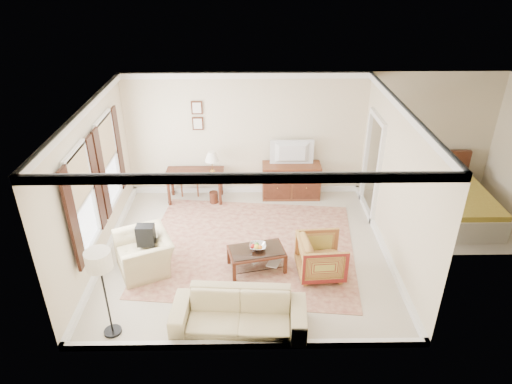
{
  "coord_description": "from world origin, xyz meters",
  "views": [
    {
      "loc": [
        0.09,
        -7.35,
        5.28
      ],
      "look_at": [
        0.2,
        0.3,
        1.15
      ],
      "focal_mm": 32.0,
      "sensor_mm": 36.0,
      "label": 1
    }
  ],
  "objects_px": {
    "coffee_table": "(257,254)",
    "writing_desk": "(195,176)",
    "tv": "(293,146)",
    "sideboard": "(291,181)",
    "striped_armchair": "(321,255)",
    "sofa": "(239,308)",
    "club_armchair": "(144,248)"
  },
  "relations": [
    {
      "from": "coffee_table",
      "to": "striped_armchair",
      "type": "height_order",
      "value": "striped_armchair"
    },
    {
      "from": "tv",
      "to": "striped_armchair",
      "type": "height_order",
      "value": "tv"
    },
    {
      "from": "sideboard",
      "to": "coffee_table",
      "type": "relative_size",
      "value": 1.21
    },
    {
      "from": "striped_armchair",
      "to": "coffee_table",
      "type": "bearing_deg",
      "value": 77.51
    },
    {
      "from": "sideboard",
      "to": "sofa",
      "type": "bearing_deg",
      "value": -105.08
    },
    {
      "from": "writing_desk",
      "to": "sofa",
      "type": "distance_m",
      "value": 4.27
    },
    {
      "from": "sofa",
      "to": "coffee_table",
      "type": "bearing_deg",
      "value": 82.67
    },
    {
      "from": "coffee_table",
      "to": "writing_desk",
      "type": "bearing_deg",
      "value": 117.71
    },
    {
      "from": "striped_armchair",
      "to": "sofa",
      "type": "height_order",
      "value": "striped_armchair"
    },
    {
      "from": "tv",
      "to": "striped_armchair",
      "type": "relative_size",
      "value": 1.15
    },
    {
      "from": "striped_armchair",
      "to": "club_armchair",
      "type": "distance_m",
      "value": 3.22
    },
    {
      "from": "sideboard",
      "to": "tv",
      "type": "height_order",
      "value": "tv"
    },
    {
      "from": "writing_desk",
      "to": "sofa",
      "type": "height_order",
      "value": "sofa"
    },
    {
      "from": "club_armchair",
      "to": "tv",
      "type": "bearing_deg",
      "value": 108.08
    },
    {
      "from": "striped_armchair",
      "to": "writing_desk",
      "type": "bearing_deg",
      "value": 38.28
    },
    {
      "from": "sideboard",
      "to": "club_armchair",
      "type": "distance_m",
      "value": 3.99
    },
    {
      "from": "writing_desk",
      "to": "tv",
      "type": "height_order",
      "value": "tv"
    },
    {
      "from": "writing_desk",
      "to": "sofa",
      "type": "bearing_deg",
      "value": -75.24
    },
    {
      "from": "tv",
      "to": "sideboard",
      "type": "bearing_deg",
      "value": -90.0
    },
    {
      "from": "striped_armchair",
      "to": "club_armchair",
      "type": "height_order",
      "value": "club_armchair"
    },
    {
      "from": "tv",
      "to": "sofa",
      "type": "bearing_deg",
      "value": 74.85
    },
    {
      "from": "striped_armchair",
      "to": "sofa",
      "type": "distance_m",
      "value": 1.96
    },
    {
      "from": "writing_desk",
      "to": "sideboard",
      "type": "relative_size",
      "value": 0.98
    },
    {
      "from": "writing_desk",
      "to": "striped_armchair",
      "type": "bearing_deg",
      "value": -47.88
    },
    {
      "from": "tv",
      "to": "sofa",
      "type": "distance_m",
      "value": 4.49
    },
    {
      "from": "sideboard",
      "to": "sofa",
      "type": "distance_m",
      "value": 4.42
    },
    {
      "from": "striped_armchair",
      "to": "club_armchair",
      "type": "relative_size",
      "value": 0.79
    },
    {
      "from": "sofa",
      "to": "striped_armchair",
      "type": "bearing_deg",
      "value": 46.1
    },
    {
      "from": "club_armchair",
      "to": "coffee_table",
      "type": "bearing_deg",
      "value": 63.95
    },
    {
      "from": "writing_desk",
      "to": "club_armchair",
      "type": "distance_m",
      "value": 2.68
    },
    {
      "from": "sideboard",
      "to": "striped_armchair",
      "type": "height_order",
      "value": "same"
    },
    {
      "from": "coffee_table",
      "to": "sofa",
      "type": "height_order",
      "value": "sofa"
    }
  ]
}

